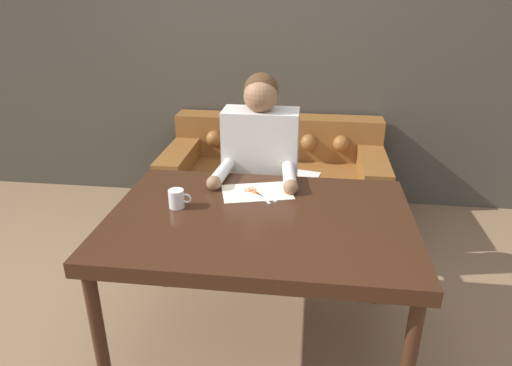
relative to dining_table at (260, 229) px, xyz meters
The scene contains 8 objects.
ground_plane 0.71m from the dining_table, 152.57° to the right, with size 16.00×16.00×0.00m, color #846647.
wall_back 1.96m from the dining_table, 93.61° to the left, with size 8.00×0.06×2.60m.
dining_table is the anchor object (origin of this frame).
couch 1.49m from the dining_table, 92.12° to the left, with size 1.67×0.86×0.78m.
person 0.66m from the dining_table, 96.58° to the left, with size 0.49×0.58×1.31m.
pattern_paper_main 0.27m from the dining_table, 100.23° to the left, with size 0.40×0.31×0.00m.
scissors 0.26m from the dining_table, 101.94° to the left, with size 0.18×0.18×0.01m.
mug 0.43m from the dining_table, behind, with size 0.11×0.08×0.09m.
Camera 1 is at (0.34, -1.82, 1.77)m, focal length 32.00 mm.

